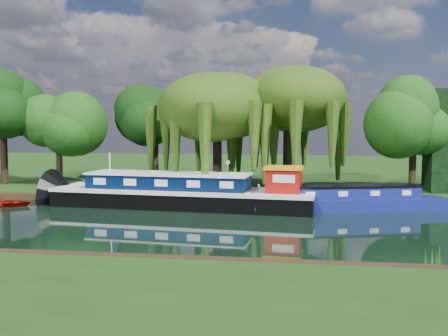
# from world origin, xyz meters

# --- Properties ---
(ground) EXTENTS (120.00, 120.00, 0.00)m
(ground) POSITION_xyz_m (0.00, 0.00, 0.00)
(ground) COLOR black
(far_bank) EXTENTS (120.00, 52.00, 0.45)m
(far_bank) POSITION_xyz_m (0.00, 34.00, 0.23)
(far_bank) COLOR #17330E
(far_bank) RESTS_ON ground
(dutch_barge) EXTENTS (18.59, 5.85, 3.86)m
(dutch_barge) POSITION_xyz_m (-2.00, 6.34, 0.96)
(dutch_barge) COLOR black
(dutch_barge) RESTS_ON ground
(narrowboat) EXTENTS (12.55, 5.23, 1.81)m
(narrowboat) POSITION_xyz_m (9.55, 6.56, 0.65)
(narrowboat) COLOR navy
(narrowboat) RESTS_ON ground
(red_dinghy) EXTENTS (3.37, 2.59, 0.65)m
(red_dinghy) POSITION_xyz_m (-14.37, 5.04, 0.00)
(red_dinghy) COLOR maroon
(red_dinghy) RESTS_ON ground
(willow_left) EXTENTS (7.39, 7.39, 8.85)m
(willow_left) POSITION_xyz_m (-0.46, 11.40, 6.88)
(willow_left) COLOR black
(willow_left) RESTS_ON far_bank
(willow_right) EXTENTS (7.49, 7.49, 9.12)m
(willow_right) POSITION_xyz_m (5.02, 12.68, 7.10)
(willow_right) COLOR black
(willow_right) RESTS_ON far_bank
(tree_far_left) EXTENTS (4.87, 4.87, 7.85)m
(tree_far_left) POSITION_xyz_m (-14.76, 13.67, 5.83)
(tree_far_left) COLOR black
(tree_far_left) RESTS_ON far_bank
(tree_far_back) EXTENTS (5.42, 5.42, 9.11)m
(tree_far_back) POSITION_xyz_m (-19.99, 13.75, 6.81)
(tree_far_back) COLOR black
(tree_far_back) RESTS_ON far_bank
(tree_far_mid) EXTENTS (5.00, 5.00, 8.18)m
(tree_far_mid) POSITION_xyz_m (-7.23, 17.65, 6.09)
(tree_far_mid) COLOR black
(tree_far_mid) RESTS_ON far_bank
(tree_far_right) EXTENTS (4.76, 4.76, 7.79)m
(tree_far_right) POSITION_xyz_m (14.75, 13.31, 5.81)
(tree_far_right) COLOR black
(tree_far_right) RESTS_ON far_bank
(lamppost) EXTENTS (0.36, 0.36, 2.56)m
(lamppost) POSITION_xyz_m (0.50, 10.50, 2.42)
(lamppost) COLOR silver
(lamppost) RESTS_ON far_bank
(mooring_posts) EXTENTS (19.16, 0.16, 1.00)m
(mooring_posts) POSITION_xyz_m (-0.50, 8.40, 0.95)
(mooring_posts) COLOR silver
(mooring_posts) RESTS_ON far_bank
(reeds_near) EXTENTS (33.70, 1.50, 1.10)m
(reeds_near) POSITION_xyz_m (6.87, -7.57, 0.55)
(reeds_near) COLOR #184612
(reeds_near) RESTS_ON ground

